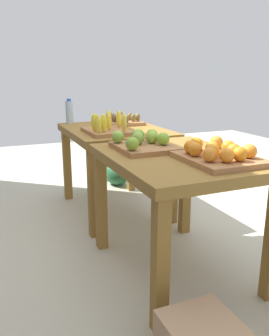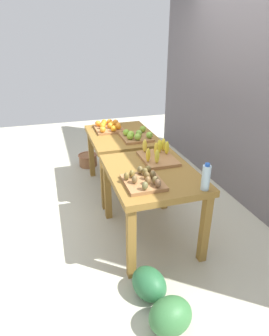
{
  "view_description": "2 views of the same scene",
  "coord_description": "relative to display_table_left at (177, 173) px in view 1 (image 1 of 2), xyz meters",
  "views": [
    {
      "loc": [
        -2.31,
        1.01,
        1.22
      ],
      "look_at": [
        0.03,
        0.03,
        0.53
      ],
      "focal_mm": 37.37,
      "sensor_mm": 36.0,
      "label": 1
    },
    {
      "loc": [
        2.8,
        -0.85,
        1.91
      ],
      "look_at": [
        -0.03,
        0.01,
        0.52
      ],
      "focal_mm": 30.41,
      "sensor_mm": 36.0,
      "label": 2
    }
  ],
  "objects": [
    {
      "name": "display_table_left",
      "position": [
        0.0,
        0.0,
        0.0
      ],
      "size": [
        1.04,
        0.8,
        0.76
      ],
      "color": "olive",
      "rests_on": "ground_plane"
    },
    {
      "name": "apple_bin",
      "position": [
        0.22,
        0.13,
        0.15
      ],
      "size": [
        0.4,
        0.36,
        0.11
      ],
      "color": "#A57042",
      "rests_on": "display_table_left"
    },
    {
      "name": "kiwi_bin",
      "position": [
        1.34,
        -0.16,
        0.15
      ],
      "size": [
        0.36,
        0.32,
        0.1
      ],
      "color": "#A57042",
      "rests_on": "display_table_right"
    },
    {
      "name": "ground_plane",
      "position": [
        0.56,
        0.0,
        -0.65
      ],
      "size": [
        8.0,
        8.0,
        0.0
      ],
      "primitive_type": "plane",
      "color": "beige"
    },
    {
      "name": "display_table_right",
      "position": [
        1.12,
        0.0,
        0.0
      ],
      "size": [
        1.04,
        0.8,
        0.76
      ],
      "color": "olive",
      "rests_on": "ground_plane"
    },
    {
      "name": "watermelon_pile",
      "position": [
        1.99,
        -0.24,
        -0.52
      ],
      "size": [
        0.67,
        0.4,
        0.26
      ],
      "color": "#38743C",
      "rests_on": "ground_plane"
    },
    {
      "name": "orange_bin",
      "position": [
        -0.23,
        -0.11,
        0.15
      ],
      "size": [
        0.46,
        0.36,
        0.11
      ],
      "color": "#A57042",
      "rests_on": "display_table_left"
    },
    {
      "name": "banana_crate",
      "position": [
        0.88,
        0.14,
        0.15
      ],
      "size": [
        0.44,
        0.32,
        0.17
      ],
      "color": "#A57042",
      "rests_on": "display_table_right"
    },
    {
      "name": "water_bottle",
      "position": [
        1.58,
        0.29,
        0.22
      ],
      "size": [
        0.07,
        0.07,
        0.23
      ],
      "color": "silver",
      "rests_on": "display_table_right"
    }
  ]
}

